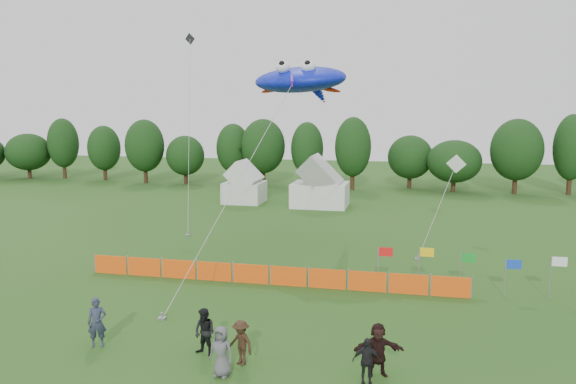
% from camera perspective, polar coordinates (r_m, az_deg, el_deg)
% --- Properties ---
extents(ground, '(160.00, 160.00, 0.00)m').
position_cam_1_polar(ground, '(21.46, -3.61, -16.23)').
color(ground, '#234C16').
rests_on(ground, ground).
extents(treeline, '(104.57, 8.78, 8.36)m').
position_cam_1_polar(treeline, '(63.95, 9.01, 4.01)').
color(treeline, '#382314').
rests_on(treeline, ground).
extents(tent_left, '(3.72, 3.72, 3.28)m').
position_cam_1_polar(tent_left, '(54.35, -4.46, 0.66)').
color(tent_left, silver).
rests_on(tent_left, ground).
extents(tent_right, '(5.15, 4.12, 3.64)m').
position_cam_1_polar(tent_right, '(52.02, 3.29, 0.52)').
color(tent_right, silver).
rests_on(tent_right, ground).
extents(barrier_fence, '(19.90, 0.06, 1.00)m').
position_cam_1_polar(barrier_fence, '(29.17, -1.91, -8.43)').
color(barrier_fence, '#F7510D').
rests_on(barrier_fence, ground).
extents(flag_row, '(8.73, 0.72, 2.14)m').
position_cam_1_polar(flag_row, '(28.85, 17.47, -7.16)').
color(flag_row, gray).
rests_on(flag_row, ground).
extents(spectator_a, '(0.82, 0.70, 1.91)m').
position_cam_1_polar(spectator_a, '(22.94, -18.83, -12.43)').
color(spectator_a, '#2A3046').
rests_on(spectator_a, ground).
extents(spectator_b, '(1.02, 0.91, 1.76)m').
position_cam_1_polar(spectator_b, '(21.32, -8.46, -13.90)').
color(spectator_b, black).
rests_on(spectator_b, ground).
extents(spectator_c, '(1.20, 1.02, 1.62)m').
position_cam_1_polar(spectator_c, '(20.49, -4.81, -15.00)').
color(spectator_c, '#332014').
rests_on(spectator_c, ground).
extents(spectator_d, '(0.98, 0.55, 1.57)m').
position_cam_1_polar(spectator_d, '(19.32, 7.96, -16.63)').
color(spectator_d, black).
rests_on(spectator_d, ground).
extents(spectator_e, '(0.94, 0.70, 1.75)m').
position_cam_1_polar(spectator_e, '(19.74, -6.79, -15.78)').
color(spectator_e, '#545459').
rests_on(spectator_e, ground).
extents(spectator_f, '(1.78, 0.95, 1.83)m').
position_cam_1_polar(spectator_f, '(19.87, 9.12, -15.52)').
color(spectator_f, black).
rests_on(spectator_f, ground).
extents(stingray_kite, '(7.81, 23.21, 11.98)m').
position_cam_1_polar(stingray_kite, '(37.07, 1.41, 11.27)').
color(stingray_kite, '#1021E4').
rests_on(stingray_kite, ground).
extents(small_kite_white, '(3.40, 7.92, 5.81)m').
position_cam_1_polar(small_kite_white, '(39.93, 15.97, 0.84)').
color(small_kite_white, white).
rests_on(small_kite_white, ground).
extents(small_kite_dark, '(2.99, 7.42, 15.07)m').
position_cam_1_polar(small_kite_dark, '(44.40, -10.01, 8.14)').
color(small_kite_dark, black).
rests_on(small_kite_dark, ground).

